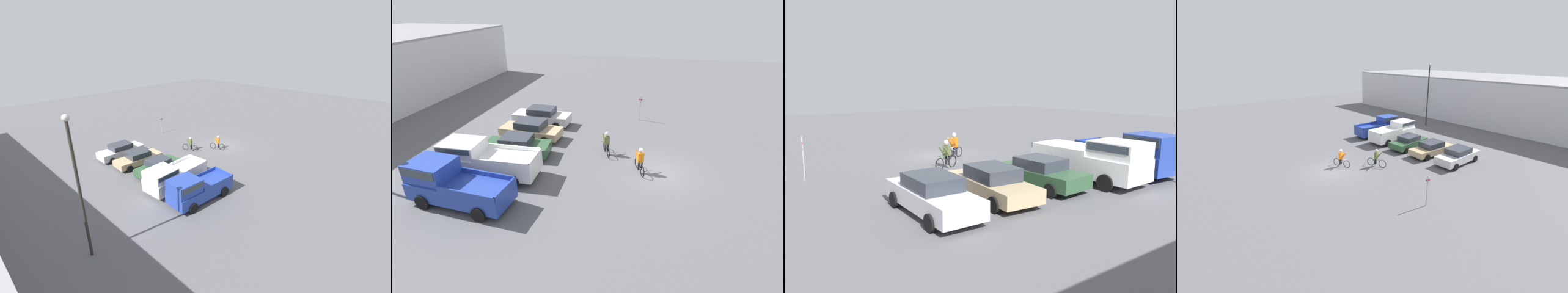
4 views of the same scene
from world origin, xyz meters
TOP-DOWN VIEW (x-y plane):
  - ground_plane at (0.00, 0.00)m, footprint 80.00×80.00m
  - pickup_truck_0 at (-5.41, 10.15)m, footprint 2.46×5.34m
  - pickup_truck_1 at (-2.66, 9.97)m, footprint 2.44×5.64m
  - sedan_0 at (0.16, 9.21)m, footprint 2.20×4.41m
  - sedan_1 at (2.96, 9.39)m, footprint 2.14×4.63m
  - sedan_2 at (5.76, 9.59)m, footprint 1.94×4.63m
  - cyclist_0 at (1.67, 3.48)m, footprint 1.73×0.76m
  - cyclist_1 at (-0.26, 1.12)m, footprint 1.63×0.72m
  - fire_lane_sign at (8.55, 1.82)m, footprint 0.09×0.30m

SIDE VIEW (x-z plane):
  - ground_plane at x=0.00m, z-range 0.00..0.00m
  - sedan_1 at x=2.96m, z-range 0.00..1.37m
  - sedan_0 at x=0.16m, z-range 0.00..1.37m
  - sedan_2 at x=5.76m, z-range 0.00..1.44m
  - cyclist_1 at x=-0.26m, z-range 0.00..1.61m
  - cyclist_0 at x=1.67m, z-range 0.01..1.63m
  - pickup_truck_1 at x=-2.66m, z-range 0.04..2.13m
  - pickup_truck_0 at x=-5.41m, z-range 0.02..2.23m
  - fire_lane_sign at x=8.55m, z-range 0.23..2.38m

